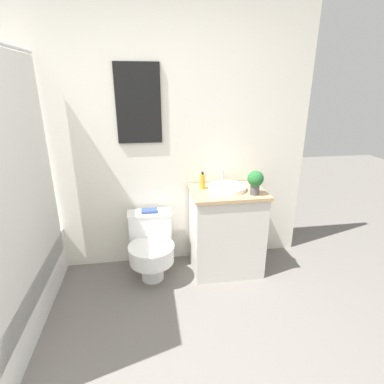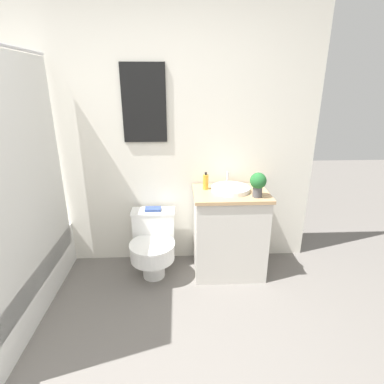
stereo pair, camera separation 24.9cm
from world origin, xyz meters
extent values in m
cube|color=silver|center=(0.00, 1.89, 1.25)|extent=(3.58, 0.05, 2.50)
cube|color=black|center=(0.18, 1.85, 1.58)|extent=(0.39, 0.02, 0.68)
cube|color=silver|center=(0.18, 1.85, 1.58)|extent=(0.36, 0.01, 0.65)
cube|color=silver|center=(-0.62, 1.09, 1.09)|extent=(0.01, 1.41, 1.71)
cylinder|color=white|center=(0.23, 1.52, 0.11)|extent=(0.21, 0.21, 0.22)
cylinder|color=white|center=(0.23, 1.47, 0.29)|extent=(0.40, 0.40, 0.14)
cylinder|color=white|center=(0.23, 1.47, 0.37)|extent=(0.41, 0.41, 0.02)
cube|color=white|center=(0.23, 1.72, 0.42)|extent=(0.40, 0.18, 0.32)
cube|color=white|center=(0.23, 1.72, 0.59)|extent=(0.42, 0.19, 0.02)
cube|color=beige|center=(0.95, 1.60, 0.40)|extent=(0.65, 0.47, 0.79)
cube|color=tan|center=(0.95, 1.60, 0.81)|extent=(0.68, 0.50, 0.03)
cylinder|color=white|center=(0.95, 1.62, 0.84)|extent=(0.35, 0.35, 0.04)
cylinder|color=silver|center=(0.95, 1.82, 0.89)|extent=(0.02, 0.02, 0.13)
cylinder|color=gold|center=(0.73, 1.68, 0.89)|extent=(0.05, 0.05, 0.14)
cylinder|color=black|center=(0.73, 1.68, 0.97)|extent=(0.02, 0.02, 0.02)
cylinder|color=#4C4C51|center=(1.15, 1.46, 0.87)|extent=(0.08, 0.08, 0.09)
sphere|color=#23662D|center=(1.15, 1.46, 0.97)|extent=(0.14, 0.14, 0.14)
cube|color=#33477F|center=(0.23, 1.72, 0.61)|extent=(0.15, 0.10, 0.02)
camera|label=1|loc=(0.23, -0.91, 1.73)|focal=28.00mm
camera|label=2|loc=(0.48, -0.93, 1.73)|focal=28.00mm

